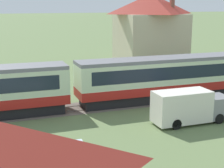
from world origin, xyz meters
TOP-DOWN VIEW (x-y plane):
  - passenger_train at (-33.71, 1.34)m, footprint 113.69×3.02m
  - railway_track at (-35.69, 1.34)m, footprint 164.24×3.60m
  - station_house_red_roof at (-28.59, 20.59)m, footprint 10.11×8.97m
  - delivery_truck_grey at (-37.70, -5.27)m, footprint 6.28×2.02m

SIDE VIEW (x-z plane):
  - railway_track at x=-35.69m, z-range -0.01..0.03m
  - delivery_truck_grey at x=-37.70m, z-range 0.01..2.61m
  - passenger_train at x=-33.71m, z-range 0.22..4.34m
  - station_house_red_roof at x=-28.59m, z-range 0.17..10.64m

